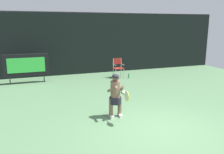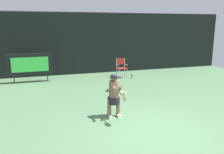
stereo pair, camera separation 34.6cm
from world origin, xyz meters
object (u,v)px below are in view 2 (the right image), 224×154
at_px(scoreboard, 30,64).
at_px(tennis_ball_loose, 118,97).
at_px(umpire_chair, 121,67).
at_px(water_bottle, 132,76).
at_px(tennis_player, 114,94).
at_px(tennis_racket, 124,96).

bearing_deg(scoreboard, tennis_ball_loose, -48.94).
bearing_deg(scoreboard, umpire_chair, -3.90).
bearing_deg(water_bottle, tennis_ball_loose, -121.03).
distance_m(water_bottle, tennis_ball_loose, 3.71).
distance_m(scoreboard, water_bottle, 5.45).
xyz_separation_m(tennis_player, tennis_ball_loose, (0.77, 1.81, -0.72)).
bearing_deg(tennis_ball_loose, scoreboard, 131.06).
bearing_deg(tennis_racket, water_bottle, 55.99).
xyz_separation_m(scoreboard, tennis_player, (2.65, -5.73, -0.19)).
bearing_deg(umpire_chair, tennis_racket, -109.17).
bearing_deg(umpire_chair, scoreboard, 176.10).
height_order(scoreboard, tennis_ball_loose, scoreboard).
bearing_deg(tennis_racket, tennis_ball_loose, 65.34).
xyz_separation_m(umpire_chair, tennis_ball_loose, (-1.43, -3.60, -0.58)).
xyz_separation_m(umpire_chair, water_bottle, (0.48, -0.42, -0.50)).
distance_m(tennis_racket, tennis_ball_loose, 2.68).
relative_size(scoreboard, tennis_player, 1.55).
bearing_deg(scoreboard, water_bottle, -7.99).
distance_m(scoreboard, umpire_chair, 4.88).
relative_size(scoreboard, tennis_racket, 3.65).
height_order(scoreboard, water_bottle, scoreboard).
height_order(umpire_chair, tennis_racket, umpire_chair).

